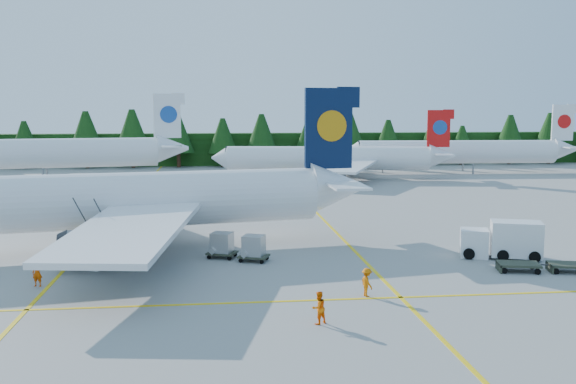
{
  "coord_description": "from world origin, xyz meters",
  "views": [
    {
      "loc": [
        -4.11,
        -39.6,
        10.33
      ],
      "look_at": [
        1.91,
        13.4,
        3.5
      ],
      "focal_mm": 40.0,
      "sensor_mm": 36.0,
      "label": 1
    }
  ],
  "objects": [
    {
      "name": "ground",
      "position": [
        0.0,
        0.0,
        0.0
      ],
      "size": [
        320.0,
        320.0,
        0.0
      ],
      "primitive_type": "plane",
      "color": "gray",
      "rests_on": "ground"
    },
    {
      "name": "taxi_stripe_a",
      "position": [
        -14.0,
        20.0,
        0.01
      ],
      "size": [
        0.25,
        120.0,
        0.01
      ],
      "primitive_type": "cube",
      "color": "yellow",
      "rests_on": "ground"
    },
    {
      "name": "taxi_stripe_b",
      "position": [
        6.0,
        20.0,
        0.01
      ],
      "size": [
        0.25,
        120.0,
        0.01
      ],
      "primitive_type": "cube",
      "color": "yellow",
      "rests_on": "ground"
    },
    {
      "name": "taxi_stripe_cross",
      "position": [
        0.0,
        -6.0,
        0.01
      ],
      "size": [
        80.0,
        0.25,
        0.01
      ],
      "primitive_type": "cube",
      "color": "yellow",
      "rests_on": "ground"
    },
    {
      "name": "treeline_hedge",
      "position": [
        0.0,
        82.0,
        3.0
      ],
      "size": [
        220.0,
        4.0,
        6.0
      ],
      "primitive_type": "cube",
      "color": "black",
      "rests_on": "ground"
    },
    {
      "name": "airliner_navy",
      "position": [
        -14.61,
        7.66,
        3.63
      ],
      "size": [
        41.26,
        33.68,
        12.07
      ],
      "rotation": [
        0.0,
        0.0,
        0.17
      ],
      "color": "white",
      "rests_on": "ground"
    },
    {
      "name": "airliner_red",
      "position": [
        12.06,
        55.0,
        3.11
      ],
      "size": [
        35.46,
        28.98,
        10.34
      ],
      "rotation": [
        0.0,
        0.0,
        -0.14
      ],
      "color": "white",
      "rests_on": "ground"
    },
    {
      "name": "airliner_far_left",
      "position": [
        -32.74,
        58.24,
        4.03
      ],
      "size": [
        43.98,
        10.46,
        12.84
      ],
      "rotation": [
        0.0,
        0.0,
        0.15
      ],
      "color": "white",
      "rests_on": "ground"
    },
    {
      "name": "airliner_far_right",
      "position": [
        34.57,
        62.55,
        3.52
      ],
      "size": [
        38.65,
        5.49,
        11.23
      ],
      "rotation": [
        0.0,
        0.0,
        -0.05
      ],
      "color": "white",
      "rests_on": "ground"
    },
    {
      "name": "airstairs",
      "position": [
        -12.98,
        3.74,
        0.75
      ],
      "size": [
        4.66,
        5.87,
        3.45
      ],
      "rotation": [
        0.0,
        0.0,
        -0.43
      ],
      "color": "white",
      "rests_on": "ground"
    },
    {
      "name": "service_truck",
      "position": [
        15.74,
        2.59,
        1.3
      ],
      "size": [
        5.79,
        3.63,
        2.63
      ],
      "rotation": [
        0.0,
        0.0,
        -0.33
      ],
      "color": "white",
      "rests_on": "ground"
    },
    {
      "name": "uld_pair",
      "position": [
        -2.66,
        4.18,
        1.01
      ],
      "size": [
        4.51,
        3.39,
        1.5
      ],
      "rotation": [
        0.0,
        0.0,
        -0.36
      ],
      "color": "#313426",
      "rests_on": "ground"
    },
    {
      "name": "crew_a",
      "position": [
        -14.63,
        -1.37,
        0.83
      ],
      "size": [
        0.67,
        0.51,
        1.65
      ],
      "primitive_type": "imported",
      "rotation": [
        0.0,
        0.0,
        -0.2
      ],
      "color": "#E04C04",
      "rests_on": "ground"
    },
    {
      "name": "crew_b",
      "position": [
        0.76,
        -9.85,
        0.81
      ],
      "size": [
        0.99,
        0.93,
        1.62
      ],
      "primitive_type": "imported",
      "rotation": [
        0.0,
        0.0,
        3.67
      ],
      "color": "#FC6705",
      "rests_on": "ground"
    },
    {
      "name": "crew_c",
      "position": [
        4.18,
        -5.55,
        0.8
      ],
      "size": [
        0.6,
        0.75,
        1.61
      ],
      "primitive_type": "imported",
      "rotation": [
        0.0,
        0.0,
        1.81
      ],
      "color": "#D56204",
      "rests_on": "ground"
    }
  ]
}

